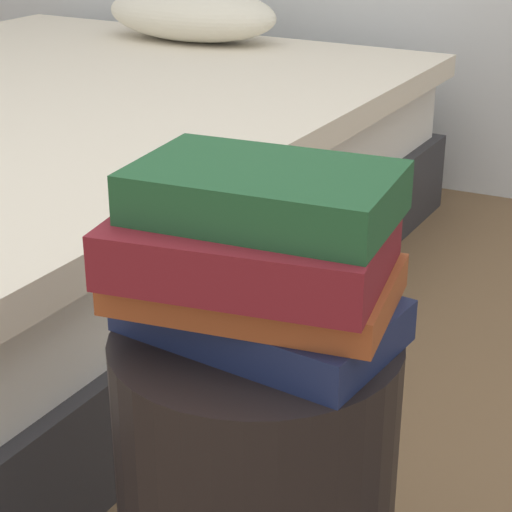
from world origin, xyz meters
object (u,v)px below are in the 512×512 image
(book_forest, at_px, (264,193))
(bed, at_px, (19,185))
(book_navy, at_px, (261,316))
(book_maroon, at_px, (254,246))
(book_rust, at_px, (254,283))

(book_forest, bearing_deg, bed, 137.96)
(book_navy, bearing_deg, book_maroon, -76.66)
(book_rust, xyz_separation_m, book_forest, (0.01, -0.00, 0.10))
(book_rust, distance_m, book_forest, 0.11)
(bed, xyz_separation_m, book_rust, (1.06, -0.85, 0.31))
(bed, bearing_deg, book_maroon, -36.07)
(book_navy, height_order, book_forest, book_forest)
(book_forest, bearing_deg, book_navy, 123.09)
(bed, relative_size, book_forest, 7.83)
(book_maroon, xyz_separation_m, book_forest, (0.01, 0.01, 0.06))
(bed, height_order, book_rust, bed)
(bed, bearing_deg, book_forest, -35.56)
(book_navy, bearing_deg, book_rust, -104.88)
(book_rust, bearing_deg, book_maroon, -73.23)
(book_forest, bearing_deg, book_maroon, -127.59)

